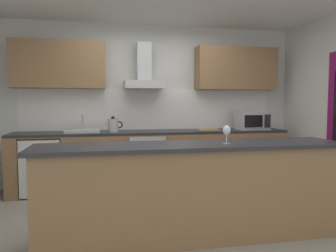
% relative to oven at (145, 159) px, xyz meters
% --- Properties ---
extents(ground, '(5.84, 4.51, 0.02)m').
position_rel_oven_xyz_m(ground, '(0.14, -1.41, -0.47)').
color(ground, gray).
extents(wall_back, '(5.84, 0.12, 2.60)m').
position_rel_oven_xyz_m(wall_back, '(0.14, 0.41, 0.84)').
color(wall_back, silver).
rests_on(wall_back, ground).
extents(backsplash_tile, '(4.11, 0.02, 0.66)m').
position_rel_oven_xyz_m(backsplash_tile, '(0.14, 0.33, 0.77)').
color(backsplash_tile, white).
extents(counter_back, '(4.26, 0.60, 0.90)m').
position_rel_oven_xyz_m(counter_back, '(0.14, 0.03, -0.01)').
color(counter_back, olive).
rests_on(counter_back, ground).
extents(counter_island, '(3.05, 0.64, 0.95)m').
position_rel_oven_xyz_m(counter_island, '(0.21, -1.96, 0.02)').
color(counter_island, olive).
rests_on(counter_island, ground).
extents(upper_cabinets, '(4.20, 0.32, 0.70)m').
position_rel_oven_xyz_m(upper_cabinets, '(0.14, 0.18, 1.45)').
color(upper_cabinets, olive).
extents(oven, '(0.60, 0.62, 0.80)m').
position_rel_oven_xyz_m(oven, '(0.00, 0.00, 0.00)').
color(oven, slate).
rests_on(oven, ground).
extents(refrigerator, '(0.58, 0.60, 0.85)m').
position_rel_oven_xyz_m(refrigerator, '(-1.51, -0.00, -0.03)').
color(refrigerator, white).
rests_on(refrigerator, ground).
extents(microwave, '(0.50, 0.38, 0.30)m').
position_rel_oven_xyz_m(microwave, '(1.77, -0.03, 0.59)').
color(microwave, '#B7BABC').
rests_on(microwave, counter_back).
extents(sink, '(0.50, 0.40, 0.26)m').
position_rel_oven_xyz_m(sink, '(-0.94, 0.01, 0.47)').
color(sink, silver).
rests_on(sink, counter_back).
extents(kettle, '(0.29, 0.15, 0.24)m').
position_rel_oven_xyz_m(kettle, '(-0.49, -0.03, 0.55)').
color(kettle, '#B7BABC').
rests_on(kettle, counter_back).
extents(range_hood, '(0.62, 0.45, 0.72)m').
position_rel_oven_xyz_m(range_hood, '(-0.00, 0.13, 1.33)').
color(range_hood, '#B7BABC').
extents(wine_glass, '(0.08, 0.08, 0.18)m').
position_rel_oven_xyz_m(wine_glass, '(0.52, -2.03, 0.61)').
color(wine_glass, silver).
rests_on(wine_glass, counter_island).
extents(chopping_board, '(0.34, 0.22, 0.02)m').
position_rel_oven_xyz_m(chopping_board, '(1.01, -0.02, 0.45)').
color(chopping_board, tan).
rests_on(chopping_board, counter_back).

